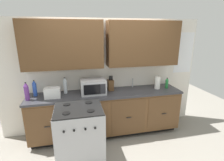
{
  "coord_description": "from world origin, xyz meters",
  "views": [
    {
      "loc": [
        -0.6,
        -2.86,
        2.11
      ],
      "look_at": [
        0.1,
        0.27,
        1.17
      ],
      "focal_mm": 27.43,
      "sensor_mm": 36.0,
      "label": 1
    }
  ],
  "objects_px": {
    "bottle_blue": "(35,88)",
    "bottle_amber": "(159,81)",
    "knife_block": "(111,85)",
    "bottle_violet": "(27,91)",
    "paper_towel_roll": "(158,83)",
    "toaster": "(53,93)",
    "bottle_green": "(167,83)",
    "bottle_clear": "(65,86)",
    "stove_range": "(80,134)",
    "microwave": "(93,87)"
  },
  "relations": [
    {
      "from": "knife_block",
      "to": "bottle_blue",
      "type": "xyz_separation_m",
      "value": [
        -1.46,
        0.0,
        0.03
      ]
    },
    {
      "from": "knife_block",
      "to": "bottle_blue",
      "type": "distance_m",
      "value": 1.46
    },
    {
      "from": "bottle_blue",
      "to": "bottle_clear",
      "type": "bearing_deg",
      "value": 2.61
    },
    {
      "from": "microwave",
      "to": "toaster",
      "type": "distance_m",
      "value": 0.76
    },
    {
      "from": "paper_towel_roll",
      "to": "bottle_blue",
      "type": "xyz_separation_m",
      "value": [
        -2.45,
        0.12,
        0.02
      ]
    },
    {
      "from": "bottle_violet",
      "to": "bottle_amber",
      "type": "bearing_deg",
      "value": 5.06
    },
    {
      "from": "stove_range",
      "to": "bottle_blue",
      "type": "distance_m",
      "value": 1.23
    },
    {
      "from": "toaster",
      "to": "bottle_blue",
      "type": "relative_size",
      "value": 0.91
    },
    {
      "from": "toaster",
      "to": "bottle_clear",
      "type": "bearing_deg",
      "value": 40.4
    },
    {
      "from": "bottle_clear",
      "to": "bottle_violet",
      "type": "height_order",
      "value": "bottle_violet"
    },
    {
      "from": "paper_towel_roll",
      "to": "bottle_violet",
      "type": "relative_size",
      "value": 0.79
    },
    {
      "from": "paper_towel_roll",
      "to": "bottle_clear",
      "type": "relative_size",
      "value": 0.81
    },
    {
      "from": "toaster",
      "to": "bottle_green",
      "type": "distance_m",
      "value": 2.33
    },
    {
      "from": "knife_block",
      "to": "bottle_violet",
      "type": "bearing_deg",
      "value": -173.25
    },
    {
      "from": "microwave",
      "to": "bottle_green",
      "type": "xyz_separation_m",
      "value": [
        1.58,
        -0.02,
        -0.03
      ]
    },
    {
      "from": "microwave",
      "to": "bottle_amber",
      "type": "height_order",
      "value": "microwave"
    },
    {
      "from": "paper_towel_roll",
      "to": "bottle_amber",
      "type": "xyz_separation_m",
      "value": [
        0.11,
        0.17,
        -0.02
      ]
    },
    {
      "from": "toaster",
      "to": "paper_towel_roll",
      "type": "distance_m",
      "value": 2.12
    },
    {
      "from": "paper_towel_roll",
      "to": "bottle_amber",
      "type": "height_order",
      "value": "paper_towel_roll"
    },
    {
      "from": "microwave",
      "to": "bottle_clear",
      "type": "bearing_deg",
      "value": 166.14
    },
    {
      "from": "bottle_clear",
      "to": "bottle_amber",
      "type": "bearing_deg",
      "value": 0.66
    },
    {
      "from": "toaster",
      "to": "knife_block",
      "type": "bearing_deg",
      "value": 8.09
    },
    {
      "from": "paper_towel_roll",
      "to": "bottle_green",
      "type": "relative_size",
      "value": 1.16
    },
    {
      "from": "bottle_clear",
      "to": "bottle_amber",
      "type": "height_order",
      "value": "bottle_clear"
    },
    {
      "from": "bottle_blue",
      "to": "bottle_violet",
      "type": "bearing_deg",
      "value": -116.96
    },
    {
      "from": "paper_towel_roll",
      "to": "bottle_violet",
      "type": "height_order",
      "value": "bottle_violet"
    },
    {
      "from": "microwave",
      "to": "paper_towel_roll",
      "type": "distance_m",
      "value": 1.36
    },
    {
      "from": "bottle_amber",
      "to": "bottle_green",
      "type": "bearing_deg",
      "value": -58.47
    },
    {
      "from": "toaster",
      "to": "bottle_violet",
      "type": "relative_size",
      "value": 0.85
    },
    {
      "from": "microwave",
      "to": "bottle_blue",
      "type": "relative_size",
      "value": 1.56
    },
    {
      "from": "bottle_amber",
      "to": "bottle_violet",
      "type": "xyz_separation_m",
      "value": [
        -2.65,
        -0.23,
        0.05
      ]
    },
    {
      "from": "stove_range",
      "to": "paper_towel_roll",
      "type": "relative_size",
      "value": 3.65
    },
    {
      "from": "stove_range",
      "to": "bottle_amber",
      "type": "relative_size",
      "value": 4.14
    },
    {
      "from": "paper_towel_roll",
      "to": "bottle_amber",
      "type": "relative_size",
      "value": 1.13
    },
    {
      "from": "bottle_blue",
      "to": "bottle_amber",
      "type": "relative_size",
      "value": 1.34
    },
    {
      "from": "bottle_blue",
      "to": "bottle_green",
      "type": "bearing_deg",
      "value": -2.64
    },
    {
      "from": "bottle_blue",
      "to": "microwave",
      "type": "bearing_deg",
      "value": -5.59
    },
    {
      "from": "stove_range",
      "to": "paper_towel_roll",
      "type": "bearing_deg",
      "value": 20.5
    },
    {
      "from": "bottle_green",
      "to": "bottle_amber",
      "type": "relative_size",
      "value": 0.98
    },
    {
      "from": "bottle_green",
      "to": "bottle_clear",
      "type": "height_order",
      "value": "bottle_clear"
    },
    {
      "from": "knife_block",
      "to": "toaster",
      "type": "bearing_deg",
      "value": -171.91
    },
    {
      "from": "bottle_blue",
      "to": "toaster",
      "type": "bearing_deg",
      "value": -26.13
    },
    {
      "from": "stove_range",
      "to": "bottle_violet",
      "type": "relative_size",
      "value": 2.9
    },
    {
      "from": "paper_towel_roll",
      "to": "toaster",
      "type": "bearing_deg",
      "value": -178.81
    },
    {
      "from": "bottle_green",
      "to": "bottle_violet",
      "type": "relative_size",
      "value": 0.68
    },
    {
      "from": "paper_towel_roll",
      "to": "bottle_violet",
      "type": "bearing_deg",
      "value": -178.48
    },
    {
      "from": "microwave",
      "to": "bottle_blue",
      "type": "xyz_separation_m",
      "value": [
        -1.09,
        0.11,
        0.01
      ]
    },
    {
      "from": "stove_range",
      "to": "bottle_blue",
      "type": "xyz_separation_m",
      "value": [
        -0.77,
        0.75,
        0.6
      ]
    },
    {
      "from": "knife_block",
      "to": "bottle_clear",
      "type": "distance_m",
      "value": 0.91
    },
    {
      "from": "knife_block",
      "to": "bottle_amber",
      "type": "distance_m",
      "value": 1.1
    }
  ]
}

